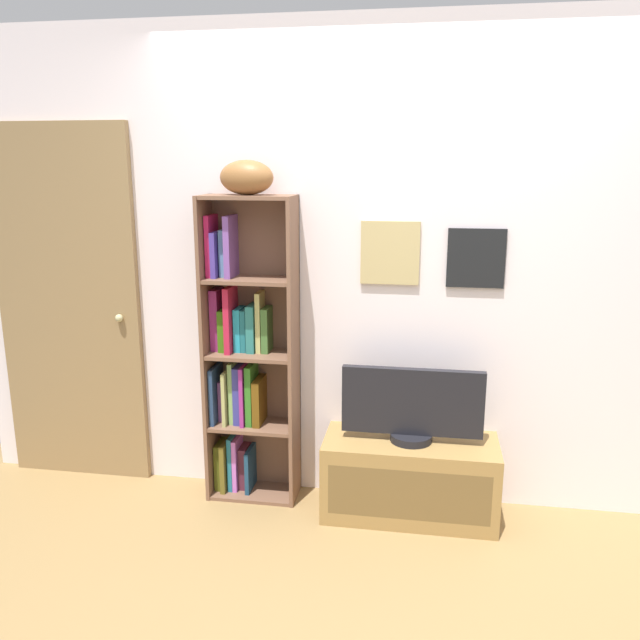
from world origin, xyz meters
name	(u,v)px	position (x,y,z in m)	size (l,w,h in m)	color
ground	(364,627)	(0.00, 0.00, -0.02)	(5.20, 5.20, 0.04)	olive
back_wall	(389,271)	(0.00, 1.13, 1.28)	(4.80, 0.08, 2.57)	white
bookshelf	(244,360)	(-0.78, 1.01, 0.79)	(0.50, 0.25, 1.68)	brown
football	(247,177)	(-0.73, 0.98, 1.77)	(0.29, 0.18, 0.18)	brown
tv_stand	(410,478)	(0.15, 0.90, 0.21)	(0.91, 0.40, 0.42)	olive
television	(412,406)	(0.15, 0.90, 0.62)	(0.73, 0.22, 0.40)	black
door	(69,308)	(-1.83, 1.08, 1.03)	(0.86, 0.09, 2.07)	olive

